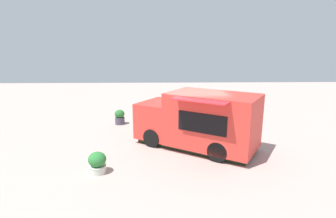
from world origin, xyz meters
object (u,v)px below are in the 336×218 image
plaza_bench (237,115)px  planter_flowering_far (97,162)px  person_customer (200,113)px  planter_flowering_near (120,117)px  food_truck (199,122)px

plaza_bench → planter_flowering_far: bearing=-136.2°
plaza_bench → person_customer: bearing=169.5°
planter_flowering_near → plaza_bench: 6.62m
food_truck → planter_flowering_near: (-3.82, 3.54, -0.71)m
food_truck → planter_flowering_far: 4.38m
planter_flowering_far → plaza_bench: 8.99m
person_customer → planter_flowering_near: (-4.55, -0.86, 0.05)m
person_customer → plaza_bench: bearing=-10.5°
person_customer → planter_flowering_far: (-4.44, -6.61, 0.01)m
food_truck → plaza_bench: size_ratio=2.76×
planter_flowering_near → person_customer: bearing=10.6°
food_truck → plaza_bench: bearing=55.3°
person_customer → plaza_bench: (2.05, -0.38, 0.00)m
food_truck → planter_flowering_far: (-3.70, -2.21, -0.75)m
planter_flowering_near → food_truck: bearing=-42.8°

